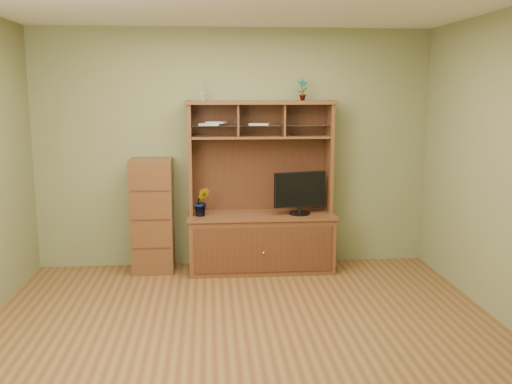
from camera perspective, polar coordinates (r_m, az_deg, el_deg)
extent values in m
cube|color=brown|center=(4.94, -1.03, -13.99)|extent=(4.50, 4.00, 0.02)
cube|color=olive|center=(6.55, -2.22, 4.34)|extent=(4.50, 0.02, 2.70)
cube|color=olive|center=(2.59, 1.77, -4.56)|extent=(4.50, 0.02, 2.70)
cube|color=#4F2916|center=(6.46, 0.52, -5.13)|extent=(1.60, 0.55, 0.62)
cube|color=#371B0F|center=(6.19, 0.75, -5.81)|extent=(1.50, 0.01, 0.50)
sphere|color=silver|center=(6.18, 0.77, -6.12)|extent=(0.02, 0.02, 0.02)
cube|color=#4F2916|center=(6.38, 0.52, -2.31)|extent=(1.64, 0.59, 0.03)
cube|color=#4F2916|center=(6.35, -6.59, 3.42)|extent=(0.04, 0.35, 1.25)
cube|color=#4F2916|center=(6.49, 7.33, 3.54)|extent=(0.04, 0.35, 1.25)
cube|color=#371B0F|center=(6.54, 0.32, 3.67)|extent=(1.52, 0.02, 1.25)
cube|color=#4F2916|center=(6.33, 0.45, 8.95)|extent=(1.66, 0.40, 0.04)
cube|color=#4F2916|center=(6.35, 0.45, 5.52)|extent=(1.52, 0.32, 0.02)
cube|color=#4F2916|center=(6.32, -1.85, 7.19)|extent=(0.02, 0.31, 0.35)
cube|color=#4F2916|center=(6.37, 2.74, 7.20)|extent=(0.02, 0.31, 0.35)
cube|color=silver|center=(6.33, 0.46, 6.69)|extent=(1.50, 0.27, 0.01)
cylinder|color=black|center=(6.37, 4.38, -2.12)|extent=(0.23, 0.23, 0.02)
cylinder|color=black|center=(6.36, 4.38, -1.70)|extent=(0.05, 0.05, 0.07)
cube|color=black|center=(6.32, 4.41, 0.26)|extent=(0.59, 0.19, 0.39)
imported|color=#395D20|center=(6.26, -5.45, -0.96)|extent=(0.18, 0.14, 0.32)
imported|color=#2B6624|center=(6.39, 4.65, 10.16)|extent=(0.13, 0.09, 0.24)
cylinder|color=silver|center=(6.31, -5.49, 9.51)|extent=(0.05, 0.05, 0.09)
cylinder|color=#9B804D|center=(6.31, -5.51, 10.71)|extent=(0.03, 0.03, 0.17)
cube|color=#A7A7AC|center=(6.32, -4.62, 6.77)|extent=(0.25, 0.21, 0.02)
cube|color=#A7A7AC|center=(6.32, -3.98, 6.96)|extent=(0.24, 0.22, 0.02)
cube|color=#A7A7AC|center=(6.34, 0.35, 6.81)|extent=(0.25, 0.21, 0.02)
cube|color=#4F2916|center=(6.46, -10.30, -2.34)|extent=(0.45, 0.41, 1.27)
cube|color=#371B0F|center=(6.33, -10.39, -5.54)|extent=(0.41, 0.01, 0.02)
cube|color=#371B0F|center=(6.26, -10.48, -2.74)|extent=(0.41, 0.01, 0.01)
cube|color=#371B0F|center=(6.19, -10.57, 0.12)|extent=(0.41, 0.01, 0.01)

